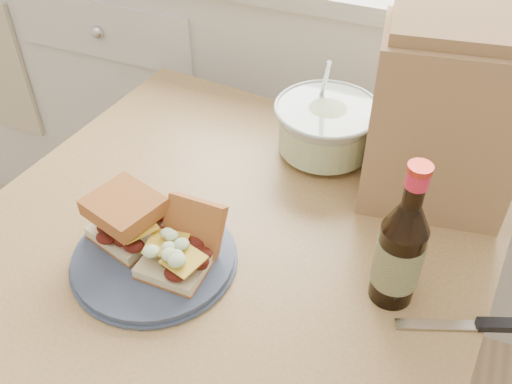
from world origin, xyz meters
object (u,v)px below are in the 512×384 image
at_px(plate, 154,258).
at_px(coleslaw_bowl, 326,130).
at_px(beer_bottle, 400,251).
at_px(dining_table, 226,278).
at_px(paper_bag, 444,124).

height_order(plate, coleslaw_bowl, coleslaw_bowl).
bearing_deg(coleslaw_bowl, beer_bottle, -56.38).
xyz_separation_m(dining_table, plate, (-0.08, -0.09, 0.12)).
distance_m(dining_table, coleslaw_bowl, 0.35).
bearing_deg(coleslaw_bowl, paper_bag, -14.51).
distance_m(beer_bottle, paper_bag, 0.26).
bearing_deg(dining_table, beer_bottle, 3.61).
bearing_deg(coleslaw_bowl, dining_table, -105.83).
relative_size(dining_table, plate, 3.60).
bearing_deg(beer_bottle, paper_bag, 63.42).
distance_m(coleslaw_bowl, beer_bottle, 0.37).
height_order(dining_table, beer_bottle, beer_bottle).
bearing_deg(plate, dining_table, 48.71).
bearing_deg(plate, paper_bag, 41.36).
bearing_deg(beer_bottle, coleslaw_bowl, 99.30).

